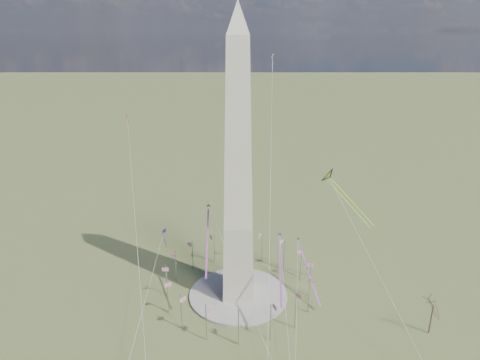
{
  "coord_description": "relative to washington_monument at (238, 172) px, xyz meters",
  "views": [
    {
      "loc": [
        -0.06,
        -134.24,
        91.94
      ],
      "look_at": [
        0.63,
        0.0,
        45.0
      ],
      "focal_mm": 32.0,
      "sensor_mm": 36.0,
      "label": 1
    }
  ],
  "objects": [
    {
      "name": "kite_small_red",
      "position": [
        -45.76,
        41.19,
        10.99
      ],
      "size": [
        1.07,
        1.76,
        4.09
      ],
      "rotation": [
        0.0,
        0.0,
        2.77
      ],
      "color": "red",
      "rests_on": "ground"
    },
    {
      "name": "ground",
      "position": [
        0.0,
        0.0,
        -47.95
      ],
      "size": [
        2000.0,
        2000.0,
        0.0
      ],
      "primitive_type": "plane",
      "color": "#4A5A2D",
      "rests_on": "ground"
    },
    {
      "name": "kite_small_white",
      "position": [
        14.58,
        51.88,
        33.75
      ],
      "size": [
        1.53,
        2.2,
        4.58
      ],
      "rotation": [
        0.0,
        0.0,
        2.39
      ],
      "color": "silver",
      "rests_on": "ground"
    },
    {
      "name": "kite_streamer_right",
      "position": [
        24.71,
        4.22,
        -36.16
      ],
      "size": [
        6.96,
        22.66,
        15.83
      ],
      "rotation": [
        0.0,
        0.0,
        3.39
      ],
      "color": "#FF4D28",
      "rests_on": "ground"
    },
    {
      "name": "flagpole_ring",
      "position": [
        -0.0,
        -0.0,
        -40.68
      ],
      "size": [
        54.4,
        54.4,
        13.0
      ],
      "color": "#B4B7BB",
      "rests_on": "ground"
    },
    {
      "name": "kite_delta_black",
      "position": [
        33.47,
        11.53,
        -6.47
      ],
      "size": [
        18.63,
        18.64,
        17.69
      ],
      "rotation": [
        0.0,
        0.0,
        3.93
      ],
      "color": "black",
      "rests_on": "ground"
    },
    {
      "name": "washington_monument",
      "position": [
        0.0,
        0.0,
        0.0
      ],
      "size": [
        15.56,
        15.56,
        100.0
      ],
      "color": "beige",
      "rests_on": "plaza"
    },
    {
      "name": "tree_near",
      "position": [
        61.34,
        -20.9,
        -36.75
      ],
      "size": [
        8.97,
        8.97,
        15.7
      ],
      "color": "#4F3730",
      "rests_on": "ground"
    },
    {
      "name": "kite_streamer_left",
      "position": [
        13.58,
        -12.09,
        -25.87
      ],
      "size": [
        2.37,
        21.79,
        14.95
      ],
      "rotation": [
        0.0,
        0.0,
        3.09
      ],
      "color": "#FF4D28",
      "rests_on": "ground"
    },
    {
      "name": "kite_diamond_purple",
      "position": [
        -27.47,
        8.94,
        -27.14
      ],
      "size": [
        1.75,
        2.69,
        8.18
      ],
      "rotation": [
        0.0,
        0.0,
        2.96
      ],
      "color": "navy",
      "rests_on": "ground"
    },
    {
      "name": "plaza",
      "position": [
        0.0,
        0.0,
        -47.55
      ],
      "size": [
        36.0,
        36.0,
        0.8
      ],
      "primitive_type": "cylinder",
      "color": "#A09992",
      "rests_on": "ground"
    },
    {
      "name": "kite_streamer_mid",
      "position": [
        -10.48,
        -1.77,
        -20.19
      ],
      "size": [
        2.24,
        23.83,
        16.37
      ],
      "rotation": [
        0.0,
        0.0,
        3.16
      ],
      "color": "#FF4D28",
      "rests_on": "ground"
    }
  ]
}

